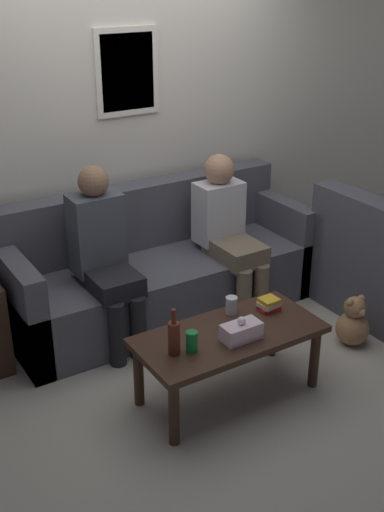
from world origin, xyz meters
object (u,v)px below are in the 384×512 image
Objects in this scene: wine_bottle at (174,337)px; drinking_glass at (231,305)px; coffee_table at (229,341)px; person_right at (228,228)px; teddy_bear at (353,324)px; person_left at (104,252)px; couch_main at (159,271)px.

wine_bottle reaches higher than drinking_glass.
person_right is (0.63, 0.93, 0.26)m from coffee_table.
coffee_table is 1.07m from teddy_bear.
person_left is at bearing 110.00° from coffee_table.
person_left is (-0.51, -0.19, 0.34)m from couch_main.
coffee_table is at bearing -70.00° from person_left.
person_left is at bearing 87.56° from wine_bottle.
person_right is at bearing 114.96° from teddy_bear.
couch_main is 0.97m from drinking_glass.
couch_main reaches higher than teddy_bear.
person_right is 3.22× the size of teddy_bear.
wine_bottle is at bearing -92.44° from person_left.
drinking_glass is 0.92m from person_left.
person_right is (0.47, -0.21, 0.31)m from couch_main.
drinking_glass is 0.98m from teddy_bear.
person_left is 1.06× the size of person_right.
wine_bottle is 0.98m from person_left.
wine_bottle is (-0.55, -1.16, 0.22)m from couch_main.
drinking_glass is at bearing -91.35° from couch_main.
person_left is (-0.34, 0.95, 0.29)m from coffee_table.
wine_bottle is 0.24× the size of person_right.
couch_main is 0.64m from person_left.
drinking_glass is (0.52, 0.20, -0.05)m from wine_bottle.
coffee_table is 0.96× the size of person_right.
person_left reaches higher than couch_main.
coffee_table is 10.33× the size of drinking_glass.
person_right reaches higher than wine_bottle.
drinking_glass reaches higher than teddy_bear.
person_right is 1.11m from teddy_bear.
wine_bottle is 1.49m from teddy_bear.
person_right reaches higher than couch_main.
drinking_glass is 0.09× the size of person_right.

